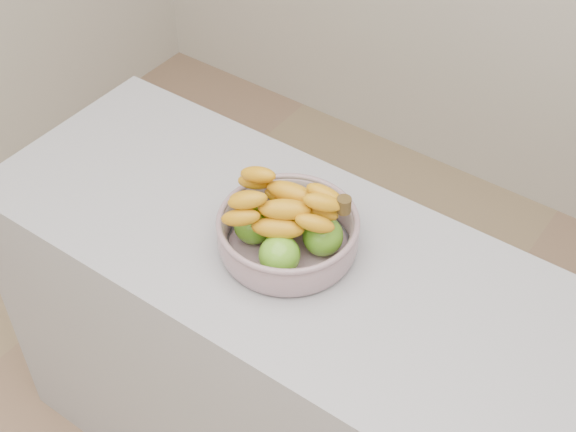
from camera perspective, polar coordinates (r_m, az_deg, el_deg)
name	(u,v)px	position (r m, az deg, el deg)	size (l,w,h in m)	color
room_shell	(200,79)	(0.85, -6.31, 9.65)	(4.05, 4.05, 2.73)	beige
counter	(367,415)	(2.07, 5.63, -13.88)	(2.00, 0.60, 0.90)	#A0A0A8
fruit_bowl	(288,230)	(1.75, -0.02, -0.98)	(0.31, 0.31, 0.18)	#A4B5C4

